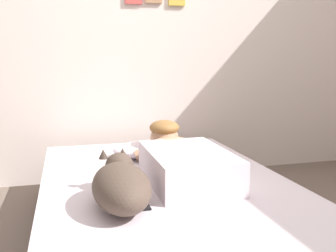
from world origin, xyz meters
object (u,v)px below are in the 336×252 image
object	(u,v)px
bed	(165,210)
coffee_cup	(165,157)
person_lying	(180,158)
dog	(121,184)
pillow	(150,149)
cell_phone	(141,205)

from	to	relation	value
bed	coffee_cup	xyz separation A→B (m)	(0.09, 0.35, 0.22)
person_lying	coffee_cup	world-z (taller)	person_lying
dog	pillow	bearing A→B (deg)	68.95
bed	coffee_cup	size ratio (longest dim) A/B	16.64
person_lying	dog	xyz separation A→B (m)	(-0.40, -0.38, -0.00)
dog	cell_phone	world-z (taller)	dog
dog	coffee_cup	world-z (taller)	dog
bed	person_lying	bearing A→B (deg)	30.57
bed	pillow	size ratio (longest dim) A/B	4.00
bed	pillow	xyz separation A→B (m)	(0.03, 0.52, 0.23)
dog	coffee_cup	distance (m)	0.78
dog	person_lying	bearing A→B (deg)	43.56
pillow	person_lying	world-z (taller)	person_lying
bed	cell_phone	bearing A→B (deg)	-121.15
bed	dog	xyz separation A→B (m)	(-0.29, -0.32, 0.28)
person_lying	coffee_cup	size ratio (longest dim) A/B	7.36
pillow	coffee_cup	xyz separation A→B (m)	(0.06, -0.17, -0.02)
pillow	cell_phone	size ratio (longest dim) A/B	3.71
bed	person_lying	distance (m)	0.31
dog	bed	bearing A→B (deg)	47.19
pillow	dog	size ratio (longest dim) A/B	0.90
bed	dog	bearing A→B (deg)	-132.81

